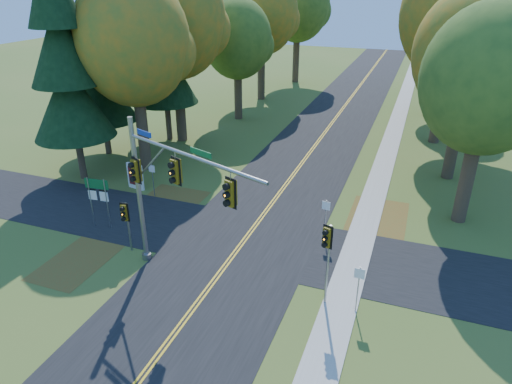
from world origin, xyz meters
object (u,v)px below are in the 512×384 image
(east_signal_pole, at_px, (327,246))
(route_sign_cluster, at_px, (98,193))
(traffic_mast, at_px, (163,185))
(info_kiosk, at_px, (135,176))

(east_signal_pole, relative_size, route_sign_cluster, 1.30)
(traffic_mast, distance_m, route_sign_cluster, 7.37)
(route_sign_cluster, distance_m, info_kiosk, 5.68)
(info_kiosk, bearing_deg, traffic_mast, -36.69)
(traffic_mast, height_order, east_signal_pole, traffic_mast)
(east_signal_pole, bearing_deg, traffic_mast, -158.41)
(east_signal_pole, distance_m, route_sign_cluster, 14.19)
(east_signal_pole, bearing_deg, route_sign_cluster, -170.85)
(traffic_mast, height_order, route_sign_cluster, traffic_mast)
(east_signal_pole, height_order, route_sign_cluster, east_signal_pole)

